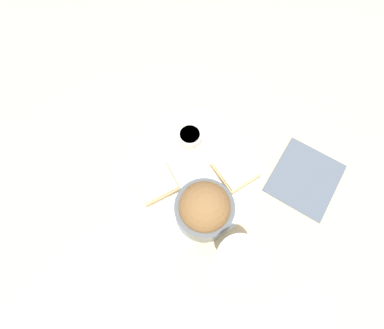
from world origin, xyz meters
TOP-DOWN VIEW (x-y plane):
  - ground_plane at (0.00, 0.00)m, footprint 4.00×4.00m
  - dinner_plate at (0.00, 0.00)m, footprint 0.30×0.30m
  - salad_bowl at (0.08, -0.06)m, footprint 0.11×0.11m
  - sauce_ramekin at (-0.05, 0.05)m, footprint 0.05×0.05m
  - cheese_toast_near at (0.08, 0.05)m, footprint 0.10×0.10m
  - cheese_toast_far at (-0.03, -0.08)m, footprint 0.09×0.10m
  - wine_glass at (0.18, -0.11)m, footprint 0.07×0.07m
  - napkin at (0.20, 0.14)m, footprint 0.15×0.16m

SIDE VIEW (x-z plane):
  - ground_plane at x=0.00m, z-range 0.00..0.00m
  - napkin at x=0.20m, z-range 0.00..0.01m
  - dinner_plate at x=0.00m, z-range 0.00..0.01m
  - cheese_toast_near at x=0.08m, z-range 0.01..0.04m
  - cheese_toast_far at x=-0.03m, z-range 0.01..0.04m
  - sauce_ramekin at x=-0.05m, z-range 0.02..0.05m
  - salad_bowl at x=0.08m, z-range 0.01..0.11m
  - wine_glass at x=0.18m, z-range 0.03..0.21m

